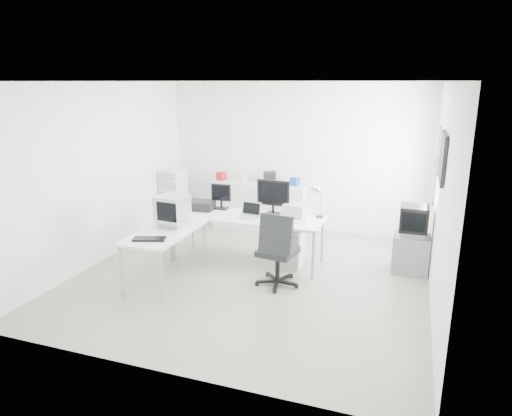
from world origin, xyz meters
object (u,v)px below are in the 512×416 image
(crt_monitor, at_px, (172,211))
(office_chair, at_px, (278,248))
(lcd_monitor_small, at_px, (221,197))
(laptop, at_px, (248,211))
(tv_cabinet, at_px, (411,254))
(main_desk, at_px, (247,238))
(drawer_pedestal, at_px, (290,247))
(side_desk, at_px, (166,256))
(lcd_monitor_large, at_px, (273,197))
(sideboard, at_px, (260,206))
(laser_printer, at_px, (297,210))
(crt_tv, at_px, (414,221))
(inkjet_printer, at_px, (201,205))
(filing_cabinet, at_px, (174,198))

(crt_monitor, height_order, office_chair, crt_monitor)
(lcd_monitor_small, distance_m, laptop, 0.70)
(laptop, relative_size, office_chair, 0.30)
(tv_cabinet, bearing_deg, main_desk, -171.59)
(drawer_pedestal, bearing_deg, side_desk, -143.43)
(tv_cabinet, bearing_deg, lcd_monitor_large, -176.83)
(lcd_monitor_large, xyz_separation_m, sideboard, (-0.71, 1.42, -0.57))
(drawer_pedestal, relative_size, laser_printer, 1.68)
(lcd_monitor_small, relative_size, office_chair, 0.38)
(tv_cabinet, height_order, crt_tv, crt_tv)
(side_desk, relative_size, laser_printer, 3.93)
(tv_cabinet, bearing_deg, crt_monitor, -159.97)
(lcd_monitor_large, bearing_deg, sideboard, 119.55)
(main_desk, distance_m, laser_printer, 0.92)
(main_desk, xyz_separation_m, side_desk, (-0.85, -1.10, 0.00))
(crt_monitor, bearing_deg, side_desk, -84.25)
(drawer_pedestal, xyz_separation_m, laser_printer, (0.05, 0.17, 0.55))
(inkjet_printer, relative_size, filing_cabinet, 0.36)
(main_desk, distance_m, crt_tv, 2.56)
(lcd_monitor_large, xyz_separation_m, filing_cabinet, (-2.36, 1.00, -0.46))
(main_desk, height_order, crt_tv, crt_tv)
(laser_printer, distance_m, tv_cabinet, 1.84)
(side_desk, relative_size, lcd_monitor_large, 2.50)
(main_desk, bearing_deg, lcd_monitor_large, 35.54)
(laser_printer, distance_m, sideboard, 1.87)
(laptop, relative_size, filing_cabinet, 0.29)
(drawer_pedestal, bearing_deg, main_desk, -175.91)
(inkjet_printer, relative_size, tv_cabinet, 0.71)
(main_desk, bearing_deg, crt_tv, 8.41)
(laptop, distance_m, crt_monitor, 1.18)
(drawer_pedestal, bearing_deg, laptop, -167.01)
(inkjet_printer, bearing_deg, side_desk, -94.03)
(crt_tv, distance_m, sideboard, 3.15)
(lcd_monitor_small, xyz_separation_m, filing_cabinet, (-1.46, 1.00, -0.39))
(drawer_pedestal, xyz_separation_m, lcd_monitor_small, (-1.25, 0.20, 0.66))
(tv_cabinet, bearing_deg, laptop, -169.14)
(drawer_pedestal, distance_m, laser_printer, 0.58)
(side_desk, distance_m, crt_monitor, 0.66)
(side_desk, bearing_deg, inkjet_printer, 90.00)
(lcd_monitor_small, bearing_deg, inkjet_printer, -156.50)
(side_desk, relative_size, office_chair, 1.27)
(main_desk, bearing_deg, laser_printer, 16.35)
(filing_cabinet, bearing_deg, lcd_monitor_large, -23.04)
(crt_tv, bearing_deg, crt_monitor, -159.97)
(side_desk, height_order, laser_printer, laser_printer)
(drawer_pedestal, height_order, filing_cabinet, filing_cabinet)
(lcd_monitor_small, bearing_deg, lcd_monitor_large, -3.06)
(drawer_pedestal, xyz_separation_m, tv_cabinet, (1.79, 0.32, -0.01))
(laptop, relative_size, tv_cabinet, 0.58)
(tv_cabinet, distance_m, sideboard, 3.14)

